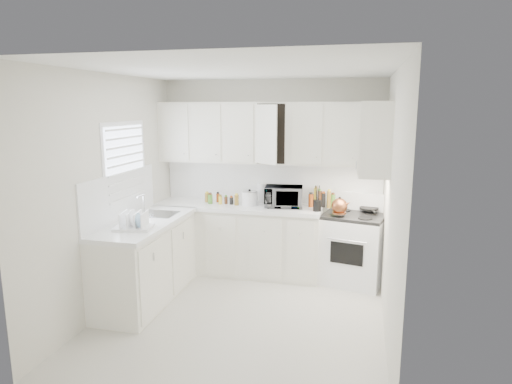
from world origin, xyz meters
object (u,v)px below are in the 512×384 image
(dish_rack, at_px, (133,219))
(utensil_crock, at_px, (317,198))
(stove, at_px, (353,239))
(tea_kettle, at_px, (340,205))
(microwave, at_px, (284,194))
(rice_cooker, at_px, (250,197))

(dish_rack, bearing_deg, utensil_crock, 24.59)
(stove, xyz_separation_m, utensil_crock, (-0.46, -0.12, 0.54))
(stove, relative_size, utensil_crock, 3.42)
(tea_kettle, xyz_separation_m, dish_rack, (-2.12, -1.24, 0.00))
(microwave, distance_m, rice_cooker, 0.46)
(tea_kettle, height_order, rice_cooker, tea_kettle)
(microwave, xyz_separation_m, rice_cooker, (-0.46, -0.00, -0.06))
(stove, height_order, utensil_crock, utensil_crock)
(dish_rack, bearing_deg, tea_kettle, 20.00)
(stove, xyz_separation_m, tea_kettle, (-0.18, -0.16, 0.48))
(rice_cooker, xyz_separation_m, utensil_crock, (0.91, -0.15, 0.06))
(utensil_crock, xyz_separation_m, dish_rack, (-1.84, -1.29, -0.06))
(stove, bearing_deg, microwave, -169.42)
(stove, xyz_separation_m, dish_rack, (-2.30, -1.40, 0.48))
(utensil_crock, bearing_deg, stove, 14.10)
(tea_kettle, height_order, microwave, microwave)
(microwave, bearing_deg, utensil_crock, -25.56)
(microwave, distance_m, utensil_crock, 0.48)
(utensil_crock, bearing_deg, dish_rack, -145.04)
(utensil_crock, height_order, dish_rack, utensil_crock)
(utensil_crock, relative_size, dish_rack, 0.87)
(microwave, bearing_deg, stove, -9.32)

